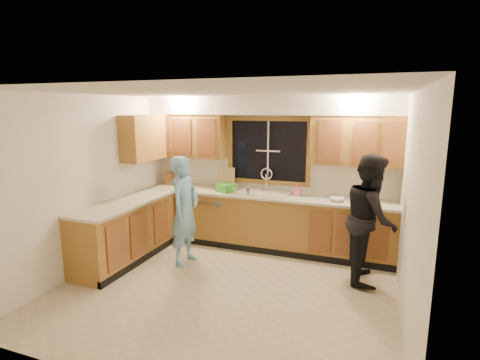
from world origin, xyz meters
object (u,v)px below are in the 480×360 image
object	(u,v)px
knife_block	(169,178)
soap_bottle	(298,190)
dishwasher	(216,218)
dish_crate	(226,188)
sink	(263,197)
stove	(100,244)
bowl	(337,199)
man	(185,211)
woman	(371,219)

from	to	relation	value
knife_block	soap_bottle	bearing A→B (deg)	-16.08
dishwasher	knife_block	distance (m)	1.18
knife_block	dish_crate	xyz separation A→B (m)	(1.21, -0.17, -0.05)
dishwasher	soap_bottle	bearing A→B (deg)	3.32
sink	dish_crate	size ratio (longest dim) A/B	3.03
sink	stove	world-z (taller)	sink
sink	knife_block	xyz separation A→B (m)	(-1.84, 0.11, 0.17)
stove	bowl	world-z (taller)	bowl
knife_block	bowl	world-z (taller)	knife_block
man	knife_block	distance (m)	1.50
dishwasher	woman	world-z (taller)	woman
sink	bowl	bearing A→B (deg)	-3.87
sink	dish_crate	world-z (taller)	sink
knife_block	dish_crate	distance (m)	1.22
dish_crate	dishwasher	bearing A→B (deg)	168.44
man	soap_bottle	bearing A→B (deg)	-51.60
soap_bottle	bowl	xyz separation A→B (m)	(0.64, -0.15, -0.07)
stove	soap_bottle	bearing A→B (deg)	38.68
man	knife_block	size ratio (longest dim) A/B	6.98
dishwasher	stove	size ratio (longest dim) A/B	0.91
man	dish_crate	bearing A→B (deg)	-13.78
bowl	woman	bearing A→B (deg)	-49.40
man	dish_crate	world-z (taller)	man
man	woman	distance (m)	2.62
knife_block	bowl	bearing A→B (deg)	-18.66
woman	bowl	world-z (taller)	woman
sink	knife_block	world-z (taller)	sink
knife_block	dishwasher	bearing A→B (deg)	-22.26
woman	knife_block	size ratio (longest dim) A/B	7.43
woman	stove	bearing A→B (deg)	103.42
dish_crate	bowl	xyz separation A→B (m)	(1.83, -0.02, -0.04)
man	woman	bearing A→B (deg)	-80.79
stove	bowl	bearing A→B (deg)	30.14
knife_block	bowl	size ratio (longest dim) A/B	1.06
dish_crate	bowl	distance (m)	1.83
stove	woman	size ratio (longest dim) A/B	0.52
soap_bottle	dish_crate	bearing A→B (deg)	-173.89
sink	dish_crate	distance (m)	0.64
woman	dish_crate	xyz separation A→B (m)	(-2.34, 0.61, 0.12)
woman	dish_crate	world-z (taller)	woman
sink	dish_crate	xyz separation A→B (m)	(-0.63, -0.06, 0.12)
dishwasher	stove	xyz separation A→B (m)	(-0.95, -1.81, 0.04)
stove	bowl	xyz separation A→B (m)	(3.00, 1.74, 0.50)
man	knife_block	world-z (taller)	man
stove	soap_bottle	xyz separation A→B (m)	(2.36, 1.89, 0.56)
woman	soap_bottle	world-z (taller)	woman
sink	bowl	xyz separation A→B (m)	(1.20, -0.08, 0.08)
sink	man	bearing A→B (deg)	-130.92
stove	soap_bottle	world-z (taller)	soap_bottle
dishwasher	man	size ratio (longest dim) A/B	0.50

